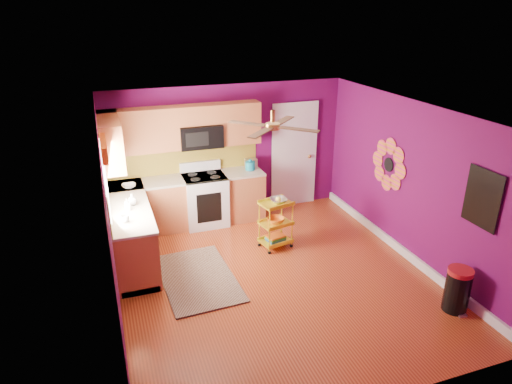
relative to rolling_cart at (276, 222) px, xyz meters
name	(u,v)px	position (x,y,z in m)	size (l,w,h in m)	color
ground	(275,278)	(-0.36, -0.89, -0.47)	(5.00, 5.00, 0.00)	maroon
room_envelope	(279,176)	(-0.33, -0.89, 1.16)	(4.54, 5.04, 2.52)	#5C0A4E
lower_cabinets	(165,215)	(-1.70, 0.93, -0.03)	(2.81, 2.31, 0.94)	#9C512A
electric_range	(205,199)	(-0.91, 1.28, 0.02)	(0.76, 0.66, 1.13)	white
upper_cabinetry	(162,133)	(-1.60, 1.28, 1.33)	(2.80, 2.30, 1.26)	#9C512A
left_window	(104,163)	(-2.57, 0.16, 1.27)	(0.08, 1.35, 1.08)	white
panel_door	(294,156)	(0.99, 1.58, 0.56)	(0.95, 0.11, 2.15)	white
right_wall_art	(426,178)	(1.87, -1.23, 0.98)	(0.04, 2.74, 1.04)	black
ceiling_fan	(273,126)	(-0.36, -0.69, 1.82)	(1.01, 1.01, 0.26)	#BF8C3F
shag_rug	(198,278)	(-1.47, -0.53, -0.46)	(1.04, 1.69, 0.02)	black
rolling_cart	(276,222)	(0.00, 0.00, 0.00)	(0.57, 0.47, 0.91)	yellow
trash_can	(457,290)	(1.63, -2.40, -0.16)	(0.38, 0.39, 0.62)	black
teal_kettle	(250,165)	(-0.01, 1.33, 0.56)	(0.18, 0.18, 0.21)	teal
toaster	(251,163)	(0.04, 1.44, 0.56)	(0.22, 0.15, 0.18)	beige
soap_bottle_a	(127,204)	(-2.33, 0.21, 0.56)	(0.08, 0.08, 0.18)	#EA3F72
soap_bottle_b	(132,199)	(-2.24, 0.38, 0.57)	(0.15, 0.15, 0.19)	white
counter_dish	(129,186)	(-2.23, 1.15, 0.50)	(0.23, 0.23, 0.06)	white
counter_cup	(125,219)	(-2.40, -0.20, 0.52)	(0.13, 0.13, 0.10)	white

